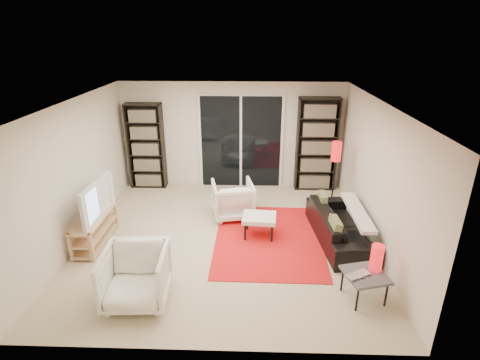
% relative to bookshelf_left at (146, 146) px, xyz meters
% --- Properties ---
extents(floor, '(5.00, 5.00, 0.00)m').
position_rel_bookshelf_left_xyz_m(floor, '(1.95, -2.33, -0.98)').
color(floor, beige).
rests_on(floor, ground).
extents(wall_back, '(5.00, 0.02, 2.40)m').
position_rel_bookshelf_left_xyz_m(wall_back, '(1.95, 0.17, 0.22)').
color(wall_back, beige).
rests_on(wall_back, ground).
extents(wall_front, '(5.00, 0.02, 2.40)m').
position_rel_bookshelf_left_xyz_m(wall_front, '(1.95, -4.83, 0.22)').
color(wall_front, beige).
rests_on(wall_front, ground).
extents(wall_left, '(0.02, 5.00, 2.40)m').
position_rel_bookshelf_left_xyz_m(wall_left, '(-0.55, -2.33, 0.22)').
color(wall_left, beige).
rests_on(wall_left, ground).
extents(wall_right, '(0.02, 5.00, 2.40)m').
position_rel_bookshelf_left_xyz_m(wall_right, '(4.45, -2.33, 0.22)').
color(wall_right, beige).
rests_on(wall_right, ground).
extents(ceiling, '(5.00, 5.00, 0.02)m').
position_rel_bookshelf_left_xyz_m(ceiling, '(1.95, -2.33, 1.42)').
color(ceiling, white).
rests_on(ceiling, wall_back).
extents(sliding_door, '(1.92, 0.08, 2.16)m').
position_rel_bookshelf_left_xyz_m(sliding_door, '(2.15, 0.13, 0.07)').
color(sliding_door, white).
rests_on(sliding_door, ground).
extents(bookshelf_left, '(0.80, 0.30, 1.95)m').
position_rel_bookshelf_left_xyz_m(bookshelf_left, '(0.00, 0.00, 0.00)').
color(bookshelf_left, black).
rests_on(bookshelf_left, ground).
extents(bookshelf_right, '(0.90, 0.30, 2.10)m').
position_rel_bookshelf_left_xyz_m(bookshelf_right, '(3.85, -0.00, 0.07)').
color(bookshelf_right, black).
rests_on(bookshelf_right, ground).
extents(tv_stand, '(0.39, 1.22, 0.50)m').
position_rel_bookshelf_left_xyz_m(tv_stand, '(-0.28, -2.54, -0.71)').
color(tv_stand, '#E9BC81').
rests_on(tv_stand, floor).
extents(tv, '(0.21, 1.13, 0.65)m').
position_rel_bookshelf_left_xyz_m(tv, '(-0.26, -2.54, -0.15)').
color(tv, black).
rests_on(tv, tv_stand).
extents(rug, '(1.88, 2.52, 0.01)m').
position_rel_bookshelf_left_xyz_m(rug, '(2.71, -2.33, -0.97)').
color(rug, red).
rests_on(rug, floor).
extents(sofa, '(0.93, 1.99, 0.56)m').
position_rel_bookshelf_left_xyz_m(sofa, '(3.95, -2.32, -0.69)').
color(sofa, black).
rests_on(sofa, floor).
extents(armchair_back, '(0.91, 0.93, 0.72)m').
position_rel_bookshelf_left_xyz_m(armchair_back, '(2.04, -1.47, -0.62)').
color(armchair_back, silver).
rests_on(armchair_back, floor).
extents(armchair_front, '(0.88, 0.90, 0.78)m').
position_rel_bookshelf_left_xyz_m(armchair_front, '(0.87, -4.00, -0.58)').
color(armchair_front, silver).
rests_on(armchair_front, floor).
extents(ottoman, '(0.62, 0.52, 0.40)m').
position_rel_bookshelf_left_xyz_m(ottoman, '(2.55, -2.22, -0.63)').
color(ottoman, silver).
rests_on(ottoman, floor).
extents(side_table, '(0.64, 0.64, 0.40)m').
position_rel_bookshelf_left_xyz_m(side_table, '(3.95, -3.85, -0.62)').
color(side_table, '#4D4D53').
rests_on(side_table, floor).
extents(laptop, '(0.41, 0.36, 0.03)m').
position_rel_bookshelf_left_xyz_m(laptop, '(3.86, -3.95, -0.56)').
color(laptop, silver).
rests_on(laptop, side_table).
extents(table_lamp, '(0.17, 0.17, 0.38)m').
position_rel_bookshelf_left_xyz_m(table_lamp, '(4.10, -3.75, -0.39)').
color(table_lamp, red).
rests_on(table_lamp, side_table).
extents(floor_lamp, '(0.21, 0.21, 1.43)m').
position_rel_bookshelf_left_xyz_m(floor_lamp, '(4.05, -1.06, 0.12)').
color(floor_lamp, black).
rests_on(floor_lamp, floor).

